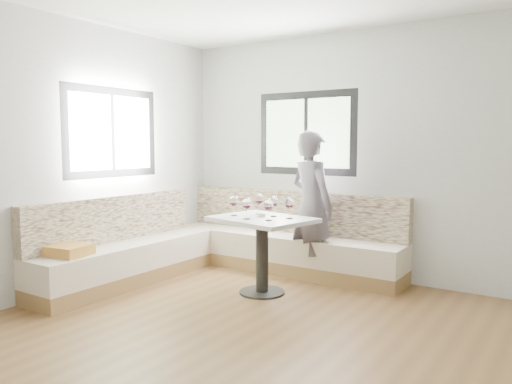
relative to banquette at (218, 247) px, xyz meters
The scene contains 11 objects.
room 2.42m from the banquette, 45.74° to the right, with size 5.01×5.01×2.81m.
banquette is the anchor object (origin of this frame).
table 0.90m from the banquette, 20.30° to the right, with size 1.08×0.92×0.78m.
person 1.19m from the banquette, 26.73° to the left, with size 0.61×0.40×1.67m, color #59505A.
olive_ramekin 0.93m from the banquette, 18.34° to the right, with size 0.10×0.10×0.04m.
wine_glass_a 0.86m from the banquette, 35.70° to the right, with size 0.10×0.10×0.22m.
wine_glass_b 1.07m from the banquette, 33.05° to the right, with size 0.10×0.10×0.22m.
wine_glass_c 1.23m from the banquette, 24.51° to the right, with size 0.10×0.10×0.22m.
wine_glass_d 1.07m from the banquette, 11.61° to the right, with size 0.10×0.10×0.22m.
wine_glass_e 1.26m from the banquette, 11.70° to the right, with size 0.10×0.10×0.22m.
wine_glass_f 0.87m from the banquette, ahead, with size 0.10×0.10×0.22m.
Camera 1 is at (1.92, -2.86, 1.52)m, focal length 35.00 mm.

